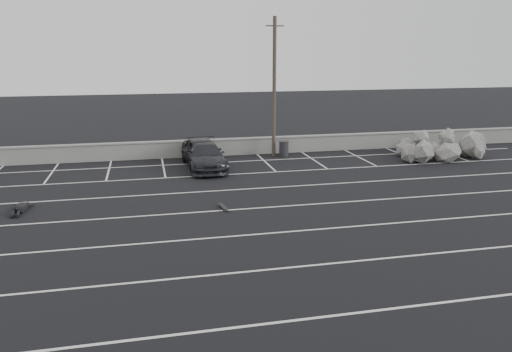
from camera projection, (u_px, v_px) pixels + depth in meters
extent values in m
plane|color=black|center=(312.00, 230.00, 18.62)|extent=(120.00, 120.00, 0.00)
cube|color=gray|center=(241.00, 147.00, 31.73)|extent=(50.00, 0.35, 1.00)
cube|color=gray|center=(241.00, 139.00, 31.60)|extent=(50.00, 0.45, 0.08)
cube|color=silver|center=(387.00, 309.00, 12.95)|extent=(36.00, 0.10, 0.01)
cube|color=silver|center=(343.00, 262.00, 15.79)|extent=(36.00, 0.10, 0.01)
cube|color=silver|center=(312.00, 230.00, 18.62)|extent=(36.00, 0.10, 0.01)
cube|color=silver|center=(290.00, 206.00, 21.46)|extent=(36.00, 0.10, 0.01)
cube|color=silver|center=(272.00, 187.00, 24.29)|extent=(36.00, 0.10, 0.01)
cube|color=silver|center=(259.00, 173.00, 27.13)|extent=(36.00, 0.10, 0.01)
cube|color=silver|center=(247.00, 161.00, 29.97)|extent=(36.00, 0.10, 0.01)
cube|color=silver|center=(52.00, 173.00, 27.17)|extent=(0.10, 5.00, 0.01)
cube|color=silver|center=(109.00, 170.00, 27.80)|extent=(0.10, 5.00, 0.01)
cube|color=silver|center=(163.00, 167.00, 28.44)|extent=(0.10, 5.00, 0.01)
cube|color=silver|center=(216.00, 165.00, 29.07)|extent=(0.10, 5.00, 0.01)
cube|color=silver|center=(266.00, 162.00, 29.70)|extent=(0.10, 5.00, 0.01)
cube|color=silver|center=(313.00, 160.00, 30.34)|extent=(0.10, 5.00, 0.01)
cube|color=silver|center=(359.00, 157.00, 30.97)|extent=(0.10, 5.00, 0.01)
cube|color=silver|center=(403.00, 155.00, 31.61)|extent=(0.10, 5.00, 0.01)
cube|color=silver|center=(446.00, 153.00, 32.24)|extent=(0.10, 5.00, 0.01)
imported|color=black|center=(203.00, 152.00, 28.48)|extent=(2.36, 4.91, 1.62)
imported|color=#232329|center=(205.00, 156.00, 27.96)|extent=(2.08, 5.01, 1.45)
cylinder|color=#4C4238|center=(274.00, 88.00, 30.46)|extent=(0.22, 0.22, 8.43)
cube|color=#4C4238|center=(275.00, 26.00, 29.55)|extent=(1.12, 0.07, 0.07)
cylinder|color=#272729|center=(284.00, 149.00, 31.13)|extent=(0.74, 0.74, 0.93)
cylinder|color=#272729|center=(284.00, 142.00, 31.01)|extent=(0.82, 0.82, 0.05)
cube|color=black|center=(224.00, 207.00, 21.05)|extent=(0.31, 0.80, 0.02)
cube|color=#272729|center=(222.00, 206.00, 21.29)|extent=(0.17, 0.07, 0.04)
cube|color=#272729|center=(226.00, 209.00, 20.82)|extent=(0.17, 0.07, 0.04)
cylinder|color=black|center=(220.00, 207.00, 21.26)|extent=(0.04, 0.06, 0.06)
cylinder|color=black|center=(224.00, 206.00, 21.33)|extent=(0.04, 0.06, 0.06)
cylinder|color=black|center=(223.00, 210.00, 20.79)|extent=(0.04, 0.06, 0.06)
cylinder|color=black|center=(228.00, 210.00, 20.86)|extent=(0.04, 0.06, 0.06)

